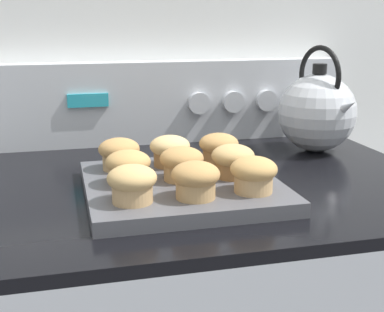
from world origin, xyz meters
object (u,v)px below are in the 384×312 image
at_px(muffin_r0_c2, 254,174).
at_px(muffin_r1_c1, 182,163).
at_px(muffin_r2_c0, 119,153).
at_px(muffin_r0_c0, 132,183).
at_px(muffin_r1_c2, 233,160).
at_px(muffin_pan, 181,187).
at_px(muffin_r2_c2, 219,148).
at_px(tea_kettle, 318,111).
at_px(muffin_r1_c0, 128,167).
at_px(muffin_r2_c1, 170,150).
at_px(muffin_r0_c1, 196,179).

xyz_separation_m(muffin_r0_c2, muffin_r1_c1, (-0.09, 0.08, 0.00)).
height_order(muffin_r0_c2, muffin_r2_c0, same).
relative_size(muffin_r0_c2, muffin_r2_c0, 1.00).
bearing_deg(muffin_r0_c0, muffin_r0_c2, 0.38).
distance_m(muffin_r1_c2, muffin_r2_c0, 0.19).
height_order(muffin_pan, muffin_r2_c2, muffin_r2_c2).
relative_size(muffin_r2_c2, tea_kettle, 0.32).
bearing_deg(muffin_pan, muffin_r1_c2, -2.06).
relative_size(muffin_r1_c0, muffin_r2_c1, 1.00).
relative_size(muffin_r1_c0, tea_kettle, 0.32).
bearing_deg(muffin_r2_c2, muffin_r2_c1, 177.65).
relative_size(muffin_r1_c1, tea_kettle, 0.32).
xyz_separation_m(muffin_r2_c1, tea_kettle, (0.33, 0.11, 0.03)).
height_order(muffin_r0_c0, muffin_r0_c2, same).
height_order(muffin_r1_c1, tea_kettle, tea_kettle).
height_order(muffin_r2_c0, tea_kettle, tea_kettle).
height_order(muffin_r0_c2, muffin_r2_c2, same).
relative_size(muffin_r0_c0, muffin_r1_c2, 1.00).
distance_m(muffin_pan, muffin_r1_c2, 0.09).
bearing_deg(muffin_r1_c1, muffin_r0_c2, -43.73).
distance_m(muffin_pan, muffin_r0_c0, 0.13).
relative_size(muffin_r1_c0, muffin_r1_c1, 1.00).
bearing_deg(muffin_r2_c0, muffin_r2_c2, -1.30).
relative_size(muffin_r0_c1, muffin_r2_c2, 1.00).
height_order(muffin_r1_c2, muffin_r2_c1, same).
relative_size(muffin_r0_c1, muffin_r1_c0, 1.00).
distance_m(muffin_r2_c1, tea_kettle, 0.35).
bearing_deg(muffin_r0_c1, muffin_r1_c1, 89.62).
distance_m(muffin_r0_c1, muffin_r1_c1, 0.09).
xyz_separation_m(muffin_r0_c1, muffin_r0_c2, (0.09, 0.01, 0.00)).
relative_size(muffin_r0_c2, muffin_r2_c1, 1.00).
bearing_deg(muffin_r1_c0, muffin_r0_c2, -25.72).
bearing_deg(muffin_r0_c0, muffin_r1_c2, 25.17).
height_order(muffin_pan, muffin_r2_c0, muffin_r2_c0).
xyz_separation_m(muffin_r2_c2, tea_kettle, (0.25, 0.12, 0.03)).
distance_m(muffin_r1_c2, tea_kettle, 0.32).
xyz_separation_m(muffin_pan, tea_kettle, (0.33, 0.20, 0.07)).
xyz_separation_m(muffin_r0_c0, muffin_r2_c1, (0.09, 0.17, 0.00)).
distance_m(muffin_r0_c1, tea_kettle, 0.44).
distance_m(muffin_r0_c0, muffin_r2_c2, 0.24).
xyz_separation_m(muffin_r1_c2, muffin_r2_c0, (-0.17, 0.09, 0.00)).
bearing_deg(muffin_pan, muffin_r0_c1, -89.82).
height_order(muffin_r1_c1, muffin_r2_c1, same).
bearing_deg(muffin_r2_c0, muffin_r0_c0, -90.71).
relative_size(muffin_r0_c0, muffin_r0_c2, 1.00).
xyz_separation_m(muffin_pan, muffin_r0_c1, (0.00, -0.09, 0.04)).
bearing_deg(muffin_r2_c0, muffin_r0_c1, -63.54).
height_order(muffin_pan, muffin_r2_c1, muffin_r2_c1).
bearing_deg(muffin_r0_c1, muffin_r0_c0, 177.46).
height_order(muffin_r1_c0, muffin_r2_c1, same).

